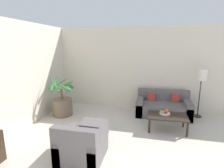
{
  "coord_description": "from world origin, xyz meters",
  "views": [
    {
      "loc": [
        -0.28,
        0.27,
        2.11
      ],
      "look_at": [
        -1.38,
        5.14,
        1.0
      ],
      "focal_mm": 28.0,
      "sensor_mm": 36.0,
      "label": 1
    }
  ],
  "objects_px": {
    "coffee_table": "(167,117)",
    "apple_green": "(161,111)",
    "potted_palm": "(62,103)",
    "ottoman": "(94,129)",
    "fruit_bowl": "(165,114)",
    "floor_lamp": "(202,78)",
    "sofa_loveseat": "(163,107)",
    "orange_fruit": "(167,111)",
    "armchair": "(82,146)",
    "apple_red": "(165,112)"
  },
  "relations": [
    {
      "from": "sofa_loveseat",
      "to": "armchair",
      "type": "distance_m",
      "value": 3.03
    },
    {
      "from": "fruit_bowl",
      "to": "sofa_loveseat",
      "type": "bearing_deg",
      "value": 89.3
    },
    {
      "from": "fruit_bowl",
      "to": "orange_fruit",
      "type": "relative_size",
      "value": 3.08
    },
    {
      "from": "sofa_loveseat",
      "to": "floor_lamp",
      "type": "relative_size",
      "value": 1.1
    },
    {
      "from": "fruit_bowl",
      "to": "orange_fruit",
      "type": "xyz_separation_m",
      "value": [
        0.04,
        0.04,
        0.07
      ]
    },
    {
      "from": "fruit_bowl",
      "to": "ottoman",
      "type": "height_order",
      "value": "fruit_bowl"
    },
    {
      "from": "apple_red",
      "to": "armchair",
      "type": "bearing_deg",
      "value": -135.62
    },
    {
      "from": "apple_green",
      "to": "coffee_table",
      "type": "bearing_deg",
      "value": -20.09
    },
    {
      "from": "orange_fruit",
      "to": "ottoman",
      "type": "height_order",
      "value": "orange_fruit"
    },
    {
      "from": "coffee_table",
      "to": "armchair",
      "type": "height_order",
      "value": "armchair"
    },
    {
      "from": "sofa_loveseat",
      "to": "ottoman",
      "type": "height_order",
      "value": "sofa_loveseat"
    },
    {
      "from": "coffee_table",
      "to": "fruit_bowl",
      "type": "height_order",
      "value": "fruit_bowl"
    },
    {
      "from": "coffee_table",
      "to": "potted_palm",
      "type": "bearing_deg",
      "value": 174.24
    },
    {
      "from": "apple_red",
      "to": "coffee_table",
      "type": "bearing_deg",
      "value": -5.8
    },
    {
      "from": "apple_red",
      "to": "ottoman",
      "type": "bearing_deg",
      "value": -156.2
    },
    {
      "from": "armchair",
      "to": "ottoman",
      "type": "distance_m",
      "value": 0.85
    },
    {
      "from": "coffee_table",
      "to": "apple_red",
      "type": "bearing_deg",
      "value": 174.2
    },
    {
      "from": "sofa_loveseat",
      "to": "orange_fruit",
      "type": "distance_m",
      "value": 0.93
    },
    {
      "from": "potted_palm",
      "to": "coffee_table",
      "type": "relative_size",
      "value": 1.32
    },
    {
      "from": "apple_red",
      "to": "armchair",
      "type": "distance_m",
      "value": 2.26
    },
    {
      "from": "potted_palm",
      "to": "apple_green",
      "type": "relative_size",
      "value": 18.43
    },
    {
      "from": "floor_lamp",
      "to": "apple_red",
      "type": "height_order",
      "value": "floor_lamp"
    },
    {
      "from": "armchair",
      "to": "floor_lamp",
      "type": "bearing_deg",
      "value": 45.19
    },
    {
      "from": "potted_palm",
      "to": "coffee_table",
      "type": "xyz_separation_m",
      "value": [
        3.07,
        -0.31,
        -0.04
      ]
    },
    {
      "from": "sofa_loveseat",
      "to": "floor_lamp",
      "type": "bearing_deg",
      "value": 4.69
    },
    {
      "from": "floor_lamp",
      "to": "fruit_bowl",
      "type": "relative_size",
      "value": 5.38
    },
    {
      "from": "floor_lamp",
      "to": "armchair",
      "type": "height_order",
      "value": "floor_lamp"
    },
    {
      "from": "sofa_loveseat",
      "to": "apple_red",
      "type": "xyz_separation_m",
      "value": [
        -0.0,
        -1.0,
        0.21
      ]
    },
    {
      "from": "orange_fruit",
      "to": "ottoman",
      "type": "distance_m",
      "value": 1.9
    },
    {
      "from": "floor_lamp",
      "to": "sofa_loveseat",
      "type": "bearing_deg",
      "value": -175.31
    },
    {
      "from": "apple_red",
      "to": "ottoman",
      "type": "height_order",
      "value": "apple_red"
    },
    {
      "from": "armchair",
      "to": "apple_red",
      "type": "bearing_deg",
      "value": 44.38
    },
    {
      "from": "orange_fruit",
      "to": "ottoman",
      "type": "bearing_deg",
      "value": -154.03
    },
    {
      "from": "floor_lamp",
      "to": "apple_red",
      "type": "xyz_separation_m",
      "value": [
        -1.03,
        -1.08,
        -0.72
      ]
    },
    {
      "from": "fruit_bowl",
      "to": "armchair",
      "type": "height_order",
      "value": "armchair"
    },
    {
      "from": "potted_palm",
      "to": "coffee_table",
      "type": "bearing_deg",
      "value": -5.76
    },
    {
      "from": "sofa_loveseat",
      "to": "ottoman",
      "type": "relative_size",
      "value": 2.61
    },
    {
      "from": "fruit_bowl",
      "to": "apple_green",
      "type": "distance_m",
      "value": 0.11
    },
    {
      "from": "orange_fruit",
      "to": "armchair",
      "type": "xyz_separation_m",
      "value": [
        -1.64,
        -1.66,
        -0.22
      ]
    },
    {
      "from": "potted_palm",
      "to": "apple_red",
      "type": "xyz_separation_m",
      "value": [
        3.01,
        -0.3,
        0.09
      ]
    },
    {
      "from": "orange_fruit",
      "to": "armchair",
      "type": "height_order",
      "value": "armchair"
    },
    {
      "from": "potted_palm",
      "to": "coffee_table",
      "type": "distance_m",
      "value": 3.08
    },
    {
      "from": "fruit_bowl",
      "to": "floor_lamp",
      "type": "bearing_deg",
      "value": 44.67
    },
    {
      "from": "coffee_table",
      "to": "ottoman",
      "type": "distance_m",
      "value": 1.86
    },
    {
      "from": "potted_palm",
      "to": "ottoman",
      "type": "relative_size",
      "value": 2.08
    },
    {
      "from": "coffee_table",
      "to": "apple_green",
      "type": "xyz_separation_m",
      "value": [
        -0.16,
        0.06,
        0.13
      ]
    },
    {
      "from": "fruit_bowl",
      "to": "potted_palm",
      "type": "bearing_deg",
      "value": 175.31
    },
    {
      "from": "apple_green",
      "to": "orange_fruit",
      "type": "xyz_separation_m",
      "value": [
        0.13,
        0.04,
        0.01
      ]
    },
    {
      "from": "coffee_table",
      "to": "armchair",
      "type": "distance_m",
      "value": 2.29
    },
    {
      "from": "sofa_loveseat",
      "to": "apple_green",
      "type": "distance_m",
      "value": 0.97
    }
  ]
}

